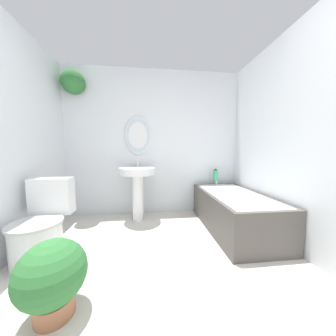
% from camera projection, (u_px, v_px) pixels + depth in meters
% --- Properties ---
extents(wall_back, '(2.98, 0.34, 2.40)m').
position_uv_depth(wall_back, '(148.00, 138.00, 2.83)').
color(wall_back, silver).
rests_on(wall_back, ground_plane).
extents(wall_right, '(0.06, 2.53, 2.40)m').
position_uv_depth(wall_right, '(294.00, 139.00, 1.81)').
color(wall_right, silver).
rests_on(wall_right, ground_plane).
extents(toilet, '(0.45, 0.60, 0.78)m').
position_uv_depth(toilet, '(42.00, 229.00, 1.65)').
color(toilet, white).
rests_on(toilet, ground_plane).
extents(pedestal_sink, '(0.54, 0.54, 0.92)m').
position_uv_depth(pedestal_sink, '(137.00, 182.00, 2.56)').
color(pedestal_sink, white).
rests_on(pedestal_sink, ground_plane).
extents(bathtub, '(0.73, 1.41, 0.57)m').
position_uv_depth(bathtub, '(233.00, 210.00, 2.30)').
color(bathtub, '#4C4742').
rests_on(bathtub, ground_plane).
extents(shampoo_bottle, '(0.08, 0.08, 0.19)m').
position_uv_depth(shampoo_bottle, '(215.00, 175.00, 2.87)').
color(shampoo_bottle, '#38B275').
rests_on(shampoo_bottle, bathtub).
extents(potted_plant, '(0.41, 0.41, 0.50)m').
position_uv_depth(potted_plant, '(53.00, 276.00, 1.07)').
color(potted_plant, '#9E6042').
rests_on(potted_plant, ground_plane).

